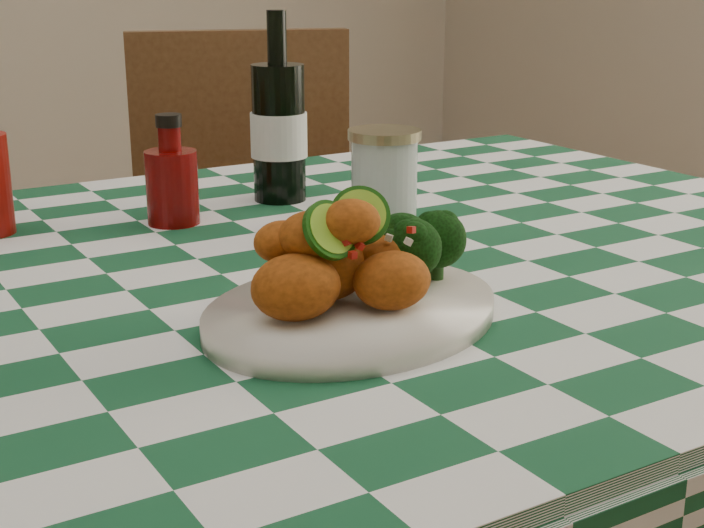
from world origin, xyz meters
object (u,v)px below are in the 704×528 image
wooden_chair_right (257,294)px  plate (352,312)px  fried_chicken_pile (345,253)px  beer_bottle (278,107)px  ketchup_bottle (171,170)px  mason_jar (384,177)px

wooden_chair_right → plate: bearing=-91.7°
fried_chicken_pile → beer_bottle: (0.17, 0.46, 0.06)m
fried_chicken_pile → ketchup_bottle: size_ratio=1.10×
beer_bottle → plate: bearing=-109.5°
plate → beer_bottle: bearing=70.5°
fried_chicken_pile → beer_bottle: bearing=69.7°
ketchup_bottle → wooden_chair_right: bearing=55.0°
beer_bottle → ketchup_bottle: bearing=-165.3°
plate → mason_jar: bearing=52.3°
beer_bottle → wooden_chair_right: beer_bottle is taller
ketchup_bottle → mason_jar: 0.26m
fried_chicken_pile → wooden_chair_right: bearing=69.3°
ketchup_bottle → beer_bottle: (0.17, 0.05, 0.06)m
fried_chicken_pile → ketchup_bottle: bearing=90.3°
fried_chicken_pile → ketchup_bottle: 0.42m
plate → wooden_chair_right: size_ratio=0.31×
plate → mason_jar: (0.21, 0.28, 0.05)m
ketchup_bottle → mason_jar: (0.22, -0.14, -0.01)m
fried_chicken_pile → mason_jar: bearing=51.4°
plate → wooden_chair_right: bearing=69.7°
mason_jar → ketchup_bottle: bearing=148.1°
ketchup_bottle → beer_bottle: 0.19m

